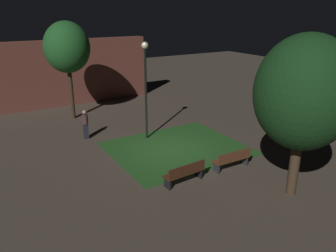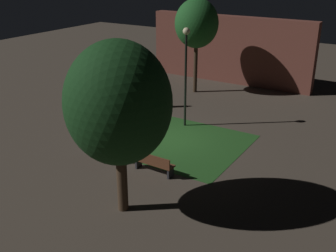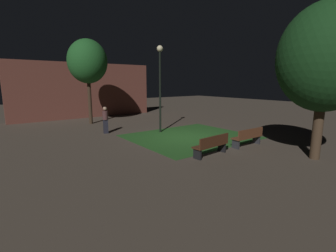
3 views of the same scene
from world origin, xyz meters
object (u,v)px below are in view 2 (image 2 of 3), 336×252
(tree_lawn_side, at_px, (118,104))
(bench_back_row, at_px, (153,163))
(tree_right_canopy, at_px, (197,24))
(lamp_post_plaza_east, at_px, (186,62))
(bench_lawn_edge, at_px, (106,149))
(pedestrian, at_px, (157,94))

(tree_lawn_side, bearing_deg, bench_back_row, 101.57)
(tree_right_canopy, distance_m, lamp_post_plaza_east, 6.17)
(bench_lawn_edge, height_order, pedestrian, pedestrian)
(bench_back_row, bearing_deg, tree_lawn_side, -78.43)
(lamp_post_plaza_east, height_order, pedestrian, lamp_post_plaza_east)
(tree_right_canopy, relative_size, tree_lawn_side, 1.01)
(bench_back_row, distance_m, tree_right_canopy, 12.18)
(lamp_post_plaza_east, relative_size, pedestrian, 3.20)
(bench_back_row, height_order, lamp_post_plaza_east, lamp_post_plaza_east)
(bench_back_row, height_order, tree_right_canopy, tree_right_canopy)
(bench_lawn_edge, relative_size, pedestrian, 1.14)
(lamp_post_plaza_east, bearing_deg, pedestrian, 149.67)
(tree_lawn_side, height_order, pedestrian, tree_lawn_side)
(bench_lawn_edge, distance_m, tree_lawn_side, 5.37)
(bench_lawn_edge, bearing_deg, pedestrian, 104.71)
(bench_lawn_edge, xyz_separation_m, tree_right_canopy, (-1.37, 10.84, 3.99))
(bench_lawn_edge, bearing_deg, tree_right_canopy, 97.20)
(lamp_post_plaza_east, xyz_separation_m, pedestrian, (-2.84, 1.66, -2.59))
(tree_right_canopy, height_order, pedestrian, tree_right_canopy)
(bench_lawn_edge, bearing_deg, tree_lawn_side, -41.85)
(tree_lawn_side, xyz_separation_m, pedestrian, (-4.88, 9.65, -3.08))
(lamp_post_plaza_east, bearing_deg, bench_back_row, -74.34)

